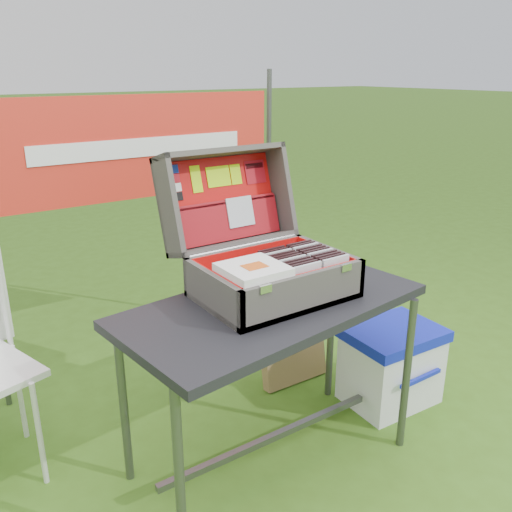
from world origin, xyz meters
TOP-DOWN VIEW (x-y plane):
  - ground at (0.00, 0.00)m, footprint 80.00×80.00m
  - table at (0.05, -0.05)m, footprint 1.34×0.78m
  - table_top at (0.05, -0.05)m, footprint 1.34×0.78m
  - table_leg_fl at (-0.52, -0.30)m, footprint 0.04×0.04m
  - table_leg_fr at (0.63, -0.30)m, footprint 0.04×0.04m
  - table_leg_bl at (-0.52, 0.21)m, footprint 0.04×0.04m
  - table_leg_br at (0.63, 0.21)m, footprint 0.04×0.04m
  - table_brace at (0.05, -0.05)m, footprint 1.12×0.03m
  - suitcase at (0.09, 0.06)m, footprint 0.61×0.60m
  - suitcase_base_bottom at (0.09, -0.00)m, footprint 0.61×0.44m
  - suitcase_base_wall_front at (0.09, -0.21)m, footprint 0.61×0.02m
  - suitcase_base_wall_back at (0.09, 0.20)m, footprint 0.61×0.02m
  - suitcase_base_wall_left at (-0.20, -0.00)m, footprint 0.02×0.44m
  - suitcase_base_wall_right at (0.39, -0.00)m, footprint 0.02×0.44m
  - suitcase_liner_floor at (0.09, -0.00)m, footprint 0.57×0.39m
  - suitcase_latch_left at (-0.11, -0.22)m, footprint 0.05×0.01m
  - suitcase_latch_right at (0.29, -0.22)m, footprint 0.05×0.01m
  - suitcase_hinge at (0.09, 0.22)m, footprint 0.55×0.02m
  - suitcase_lid_back at (0.09, 0.42)m, footprint 0.61×0.15m
  - suitcase_lid_rim_far at (0.09, 0.42)m, footprint 0.61×0.16m
  - suitcase_lid_rim_near at (0.09, 0.30)m, footprint 0.61×0.16m
  - suitcase_lid_rim_left at (-0.20, 0.36)m, footprint 0.02×0.28m
  - suitcase_lid_rim_right at (0.39, 0.36)m, footprint 0.02×0.28m
  - suitcase_lid_liner at (0.09, 0.41)m, footprint 0.56×0.11m
  - suitcase_liner_wall_front at (0.09, -0.20)m, footprint 0.57×0.01m
  - suitcase_liner_wall_back at (0.09, 0.19)m, footprint 0.57×0.01m
  - suitcase_liner_wall_left at (-0.19, -0.00)m, footprint 0.01×0.39m
  - suitcase_liner_wall_right at (0.37, -0.00)m, footprint 0.01×0.39m
  - suitcase_lid_pocket at (0.09, 0.36)m, footprint 0.55×0.08m
  - suitcase_pocket_edge at (0.09, 0.38)m, footprint 0.54×0.02m
  - suitcase_pocket_cd at (0.16, 0.36)m, footprint 0.14×0.05m
  - lid_sticker_cc_a at (-0.13, 0.45)m, footprint 0.06×0.01m
  - lid_sticker_cc_b at (-0.13, 0.44)m, footprint 0.06×0.01m
  - lid_sticker_cc_c at (-0.13, 0.43)m, footprint 0.06×0.01m
  - lid_sticker_cc_d at (-0.13, 0.42)m, footprint 0.06×0.01m
  - lid_card_neon_tall at (-0.03, 0.43)m, footprint 0.05×0.04m
  - lid_card_neon_main at (0.09, 0.43)m, footprint 0.12×0.03m
  - lid_card_neon_small at (0.18, 0.43)m, footprint 0.05×0.03m
  - lid_sticker_band at (0.29, 0.43)m, footprint 0.11×0.03m
  - lid_sticker_band_bar at (0.29, 0.44)m, footprint 0.10×0.01m
  - cd_left_0 at (0.13, -0.17)m, footprint 0.14×0.01m
  - cd_left_1 at (0.13, -0.15)m, footprint 0.14×0.01m
  - cd_left_2 at (0.13, -0.12)m, footprint 0.14×0.01m
  - cd_left_3 at (0.13, -0.10)m, footprint 0.14×0.01m
  - cd_left_4 at (0.13, -0.08)m, footprint 0.14×0.01m
  - cd_left_5 at (0.13, -0.05)m, footprint 0.14×0.01m
  - cd_left_6 at (0.13, -0.03)m, footprint 0.14×0.01m
  - cd_left_7 at (0.13, -0.00)m, footprint 0.14×0.01m
  - cd_left_8 at (0.13, 0.02)m, footprint 0.14×0.01m
  - cd_left_9 at (0.13, 0.04)m, footprint 0.14×0.01m
  - cd_left_10 at (0.13, 0.07)m, footprint 0.14×0.01m
  - cd_right_0 at (0.28, -0.17)m, footprint 0.14×0.01m
  - cd_right_1 at (0.28, -0.15)m, footprint 0.14×0.01m
  - cd_right_2 at (0.28, -0.12)m, footprint 0.14×0.01m
  - cd_right_3 at (0.28, -0.10)m, footprint 0.14×0.01m
  - cd_right_4 at (0.28, -0.08)m, footprint 0.14×0.01m
  - cd_right_5 at (0.28, -0.05)m, footprint 0.14×0.01m
  - cd_right_6 at (0.28, -0.03)m, footprint 0.14×0.01m
  - cd_right_7 at (0.28, -0.00)m, footprint 0.14×0.01m
  - cd_right_8 at (0.28, 0.02)m, footprint 0.14×0.01m
  - cd_right_9 at (0.28, 0.04)m, footprint 0.14×0.01m
  - cd_right_10 at (0.28, 0.07)m, footprint 0.14×0.01m
  - songbook_0 at (-0.07, -0.09)m, footprint 0.23×0.23m
  - songbook_1 at (-0.07, -0.09)m, footprint 0.23×0.23m
  - songbook_2 at (-0.07, -0.09)m, footprint 0.23×0.23m
  - songbook_3 at (-0.07, -0.09)m, footprint 0.23×0.23m
  - songbook_4 at (-0.07, -0.09)m, footprint 0.23×0.23m
  - songbook_5 at (-0.07, -0.09)m, footprint 0.23×0.23m
  - songbook_graphic at (-0.07, -0.10)m, footprint 0.09×0.07m
  - cooler at (0.86, -0.01)m, footprint 0.50×0.39m
  - cooler_body at (0.86, -0.01)m, footprint 0.48×0.37m
  - cooler_lid at (0.86, -0.01)m, footprint 0.50×0.39m
  - cooler_handle at (0.86, -0.21)m, footprint 0.29×0.02m
  - chair_leg_fr at (-0.84, 0.39)m, footprint 0.02×0.02m
  - chair_leg_br at (-0.84, 0.76)m, footprint 0.02×0.02m
  - chair_upright_right at (-0.84, 0.79)m, footprint 0.02×0.02m
  - cardboard_box at (0.56, 0.44)m, footprint 0.41×0.14m
  - banner_post_right at (0.85, 1.10)m, footprint 0.03×0.03m
  - banner at (0.00, 1.09)m, footprint 1.60×0.02m
  - banner_text at (0.00, 1.08)m, footprint 1.20×0.00m

SIDE VIEW (x-z plane):
  - ground at x=0.00m, z-range 0.00..0.00m
  - table_brace at x=0.05m, z-range 0.10..0.14m
  - cooler_body at x=0.86m, z-range 0.00..0.37m
  - cardboard_box at x=0.56m, z-range 0.00..0.43m
  - cooler at x=0.86m, z-range 0.00..0.43m
  - cooler_handle at x=0.86m, z-range 0.22..0.24m
  - chair_leg_fr at x=-0.84m, z-range 0.00..0.50m
  - chair_leg_br at x=-0.84m, z-range 0.00..0.50m
  - table_leg_fl at x=-0.52m, z-range 0.00..0.75m
  - table_leg_fr at x=0.63m, z-range 0.00..0.75m
  - table_leg_bl at x=-0.52m, z-range 0.00..0.75m
  - table_leg_br at x=0.63m, z-range 0.00..0.75m
  - cooler_lid at x=0.86m, z-range 0.37..0.43m
  - table at x=0.05m, z-range 0.00..0.79m
  - chair_upright_right at x=-0.84m, z-range 0.50..0.96m
  - table_top at x=0.05m, z-range 0.75..0.79m
  - suitcase_base_bottom at x=0.09m, z-range 0.79..0.82m
  - suitcase_liner_floor at x=0.09m, z-range 0.82..0.82m
  - banner_post_right at x=0.85m, z-range 0.00..1.70m
  - suitcase_base_wall_front at x=0.09m, z-range 0.79..0.96m
  - suitcase_base_wall_back at x=0.09m, z-range 0.79..0.96m
  - suitcase_base_wall_left at x=-0.20m, z-range 0.79..0.96m
  - suitcase_base_wall_right at x=0.39m, z-range 0.79..0.96m
  - suitcase_liner_wall_front at x=0.09m, z-range 0.82..0.96m
  - suitcase_liner_wall_back at x=0.09m, z-range 0.82..0.96m
  - suitcase_liner_wall_left at x=-0.19m, z-range 0.82..0.96m
  - suitcase_liner_wall_right at x=0.37m, z-range 0.82..0.96m
  - cd_left_0 at x=0.13m, z-range 0.82..0.98m
  - cd_left_1 at x=0.13m, z-range 0.82..0.98m
  - cd_left_2 at x=0.13m, z-range 0.82..0.98m
  - cd_left_3 at x=0.13m, z-range 0.82..0.98m
  - cd_left_4 at x=0.13m, z-range 0.82..0.98m
  - cd_left_5 at x=0.13m, z-range 0.82..0.98m
  - cd_left_6 at x=0.13m, z-range 0.82..0.98m
  - cd_left_7 at x=0.13m, z-range 0.82..0.98m
  - cd_left_8 at x=0.13m, z-range 0.82..0.98m
  - cd_left_9 at x=0.13m, z-range 0.82..0.98m
  - cd_left_10 at x=0.13m, z-range 0.82..0.98m
  - cd_right_0 at x=0.28m, z-range 0.82..0.98m
  - cd_right_1 at x=0.28m, z-range 0.82..0.98m
  - cd_right_2 at x=0.28m, z-range 0.82..0.98m
  - cd_right_3 at x=0.28m, z-range 0.82..0.98m
  - cd_right_4 at x=0.28m, z-range 0.82..0.98m
  - cd_right_5 at x=0.28m, z-range 0.82..0.98m
  - cd_right_6 at x=0.28m, z-range 0.82..0.98m
  - cd_right_7 at x=0.28m, z-range 0.82..0.98m
  - cd_right_8 at x=0.28m, z-range 0.82..0.98m
  - cd_right_9 at x=0.28m, z-range 0.82..0.98m
  - cd_right_10 at x=0.28m, z-range 0.82..0.98m
  - suitcase_lid_rim_near at x=0.09m, z-range 0.91..0.98m
  - suitcase_latch_left at x=-0.11m, z-range 0.93..0.96m
  - suitcase_latch_right at x=0.29m, z-range 0.93..0.96m
  - suitcase_hinge at x=0.09m, z-range 0.95..0.97m
  - songbook_0 at x=-0.07m, z-range 0.96..0.96m
  - songbook_1 at x=-0.07m, z-range 0.96..0.97m
  - songbook_2 at x=-0.07m, z-range 0.97..0.97m
  - songbook_3 at x=-0.07m, z-range 0.97..0.98m
  - songbook_4 at x=-0.07m, z-range 0.98..0.98m
  - songbook_5 at x=-0.07m, z-range 0.98..0.99m
  - songbook_graphic at x=-0.07m, z-range 0.99..0.99m
  - suitcase_lid_pocket at x=0.09m, z-range 0.95..1.13m
  - suitcase_pocket_cd at x=0.16m, z-range 1.01..1.14m
  - suitcase at x=0.09m, z-range 0.79..1.36m
  - suitcase_pocket_edge at x=0.09m, z-range 1.11..1.14m
  - suitcase_lid_back at x=0.09m, z-range 0.91..1.34m
  - suitcase_lid_liner at x=0.09m, z-range 0.94..1.32m
  - suitcase_lid_rim_left at x=-0.20m, z-range 0.91..1.38m
  - suitcase_lid_rim_right at x=0.39m, z-range 0.91..1.38m
  - lid_sticker_cc_d at x=-0.13m, z-range 1.15..1.19m
  - lid_sticker_cc_c at x=-0.13m, z-range 1.19..1.23m
  - lid_card_neon_tall at x=-0.03m, z-range 1.18..1.29m
  - lid_card_neon_main at x=0.09m, z-range 1.19..1.28m
  - lid_card_neon_small at x=0.18m, z-range 1.19..1.28m
  - lid_sticker_band at x=0.29m, z-range 1.18..1.29m
  - lid_sticker_cc_b at x=-0.13m, z-range 1.23..1.27m
  - lid_sticker_band_bar at x=0.29m, z-range 1.25..1.27m
  - lid_sticker_cc_a at x=-0.13m, z-range 1.27..1.31m
  - banner at x=0.00m, z-range 1.02..1.58m
  - banner_text at x=0.00m, z-range 1.25..1.35m
  - suitcase_lid_rim_far at x=0.09m, z-range 1.31..1.38m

